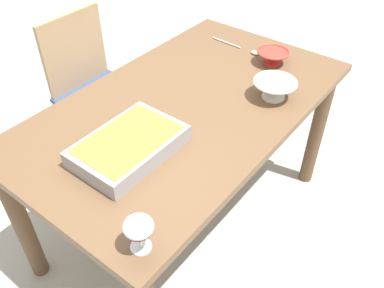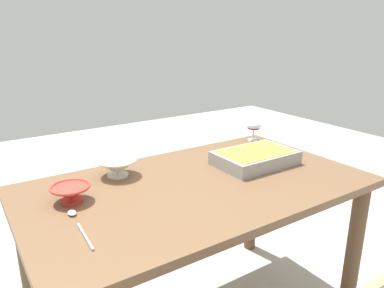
# 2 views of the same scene
# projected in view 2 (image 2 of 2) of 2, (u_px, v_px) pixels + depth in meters

# --- Properties ---
(dining_table) EXTENTS (1.49, 0.87, 0.76)m
(dining_table) POSITION_uv_depth(u_px,v_px,m) (197.00, 207.00, 1.65)
(dining_table) COLOR brown
(dining_table) RESTS_ON ground_plane
(wine_glass) EXTENTS (0.09, 0.09, 0.12)m
(wine_glass) POSITION_uv_depth(u_px,v_px,m) (254.00, 127.00, 2.21)
(wine_glass) COLOR white
(wine_glass) RESTS_ON dining_table
(casserole_dish) EXTENTS (0.39, 0.26, 0.07)m
(casserole_dish) POSITION_uv_depth(u_px,v_px,m) (255.00, 157.00, 1.83)
(casserole_dish) COLOR #99999E
(casserole_dish) RESTS_ON dining_table
(mixing_bowl) EXTENTS (0.16, 0.16, 0.07)m
(mixing_bowl) POSITION_uv_depth(u_px,v_px,m) (71.00, 192.00, 1.43)
(mixing_bowl) COLOR red
(mixing_bowl) RESTS_ON dining_table
(small_bowl) EXTENTS (0.19, 0.19, 0.08)m
(small_bowl) POSITION_uv_depth(u_px,v_px,m) (117.00, 166.00, 1.68)
(small_bowl) COLOR white
(small_bowl) RESTS_ON dining_table
(serving_spoon) EXTENTS (0.03, 0.29, 0.01)m
(serving_spoon) POSITION_uv_depth(u_px,v_px,m) (77.00, 221.00, 1.28)
(serving_spoon) COLOR silver
(serving_spoon) RESTS_ON dining_table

